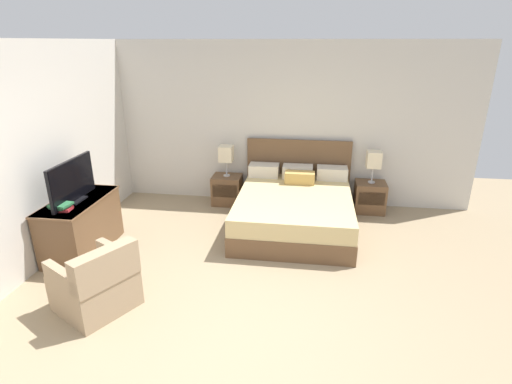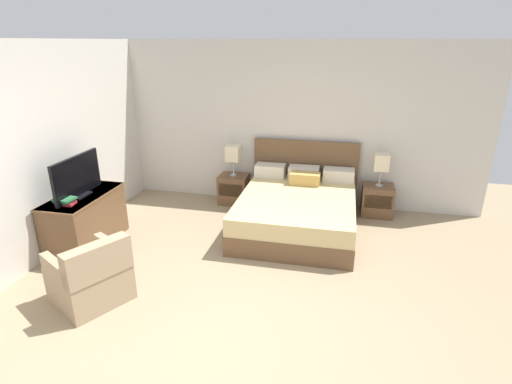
{
  "view_description": "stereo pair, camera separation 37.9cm",
  "coord_description": "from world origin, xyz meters",
  "px_view_note": "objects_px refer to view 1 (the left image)",
  "views": [
    {
      "loc": [
        0.62,
        -2.92,
        2.63
      ],
      "look_at": [
        -0.09,
        1.97,
        0.75
      ],
      "focal_mm": 28.0,
      "sensor_mm": 36.0,
      "label": 1
    },
    {
      "loc": [
        0.99,
        -2.86,
        2.63
      ],
      "look_at": [
        -0.09,
        1.97,
        0.75
      ],
      "focal_mm": 28.0,
      "sensor_mm": 36.0,
      "label": 2
    }
  ],
  "objects_px": {
    "table_lamp_right": "(374,160)",
    "tv": "(72,182)",
    "bed": "(295,208)",
    "book_blue_cover": "(60,207)",
    "book_red_cover": "(63,209)",
    "armchair_by_window": "(97,285)",
    "table_lamp_left": "(226,154)",
    "book_small_top": "(61,204)",
    "nightstand_left": "(227,190)",
    "dresser": "(81,225)",
    "nightstand_right": "(370,197)"
  },
  "relations": [
    {
      "from": "bed",
      "to": "dresser",
      "type": "xyz_separation_m",
      "value": [
        -2.72,
        -1.16,
        0.08
      ]
    },
    {
      "from": "dresser",
      "to": "book_blue_cover",
      "type": "height_order",
      "value": "book_blue_cover"
    },
    {
      "from": "table_lamp_left",
      "to": "tv",
      "type": "bearing_deg",
      "value": -128.42
    },
    {
      "from": "tv",
      "to": "book_blue_cover",
      "type": "distance_m",
      "value": 0.37
    },
    {
      "from": "nightstand_left",
      "to": "book_small_top",
      "type": "bearing_deg",
      "value": -124.49
    },
    {
      "from": "dresser",
      "to": "armchair_by_window",
      "type": "bearing_deg",
      "value": -53.99
    },
    {
      "from": "table_lamp_right",
      "to": "book_small_top",
      "type": "height_order",
      "value": "table_lamp_right"
    },
    {
      "from": "table_lamp_left",
      "to": "book_small_top",
      "type": "xyz_separation_m",
      "value": [
        -1.53,
        -2.23,
        -0.07
      ]
    },
    {
      "from": "table_lamp_left",
      "to": "armchair_by_window",
      "type": "distance_m",
      "value": 3.16
    },
    {
      "from": "nightstand_right",
      "to": "tv",
      "type": "bearing_deg",
      "value": -153.67
    },
    {
      "from": "armchair_by_window",
      "to": "dresser",
      "type": "bearing_deg",
      "value": 126.01
    },
    {
      "from": "nightstand_right",
      "to": "table_lamp_right",
      "type": "distance_m",
      "value": 0.63
    },
    {
      "from": "nightstand_right",
      "to": "dresser",
      "type": "height_order",
      "value": "dresser"
    },
    {
      "from": "table_lamp_left",
      "to": "dresser",
      "type": "xyz_separation_m",
      "value": [
        -1.54,
        -1.9,
        -0.5
      ]
    },
    {
      "from": "table_lamp_right",
      "to": "tv",
      "type": "bearing_deg",
      "value": -153.65
    },
    {
      "from": "tv",
      "to": "dresser",
      "type": "bearing_deg",
      "value": 94.27
    },
    {
      "from": "bed",
      "to": "tv",
      "type": "xyz_separation_m",
      "value": [
        -2.72,
        -1.2,
        0.69
      ]
    },
    {
      "from": "tv",
      "to": "book_small_top",
      "type": "distance_m",
      "value": 0.35
    },
    {
      "from": "table_lamp_right",
      "to": "book_red_cover",
      "type": "xyz_separation_m",
      "value": [
        -3.89,
        -2.23,
        -0.13
      ]
    },
    {
      "from": "book_blue_cover",
      "to": "bed",
      "type": "bearing_deg",
      "value": 28.68
    },
    {
      "from": "book_blue_cover",
      "to": "armchair_by_window",
      "type": "relative_size",
      "value": 0.21
    },
    {
      "from": "nightstand_right",
      "to": "book_small_top",
      "type": "height_order",
      "value": "book_small_top"
    },
    {
      "from": "tv",
      "to": "book_small_top",
      "type": "height_order",
      "value": "tv"
    },
    {
      "from": "table_lamp_right",
      "to": "book_small_top",
      "type": "distance_m",
      "value": 4.5
    },
    {
      "from": "armchair_by_window",
      "to": "table_lamp_left",
      "type": "bearing_deg",
      "value": 76.56
    },
    {
      "from": "dresser",
      "to": "book_blue_cover",
      "type": "distance_m",
      "value": 0.52
    },
    {
      "from": "nightstand_left",
      "to": "dresser",
      "type": "xyz_separation_m",
      "value": [
        -1.54,
        -1.9,
        0.13
      ]
    },
    {
      "from": "bed",
      "to": "nightstand_left",
      "type": "distance_m",
      "value": 1.4
    },
    {
      "from": "nightstand_left",
      "to": "book_small_top",
      "type": "distance_m",
      "value": 2.76
    },
    {
      "from": "armchair_by_window",
      "to": "table_lamp_right",
      "type": "bearing_deg",
      "value": 44.33
    },
    {
      "from": "bed",
      "to": "armchair_by_window",
      "type": "height_order",
      "value": "bed"
    },
    {
      "from": "nightstand_right",
      "to": "tv",
      "type": "distance_m",
      "value": 4.42
    },
    {
      "from": "nightstand_left",
      "to": "dresser",
      "type": "bearing_deg",
      "value": -128.99
    },
    {
      "from": "book_blue_cover",
      "to": "book_small_top",
      "type": "bearing_deg",
      "value": 0.0
    },
    {
      "from": "dresser",
      "to": "nightstand_left",
      "type": "bearing_deg",
      "value": 51.01
    },
    {
      "from": "table_lamp_right",
      "to": "book_blue_cover",
      "type": "xyz_separation_m",
      "value": [
        -3.92,
        -2.23,
        -0.1
      ]
    },
    {
      "from": "bed",
      "to": "book_small_top",
      "type": "bearing_deg",
      "value": -151.2
    },
    {
      "from": "table_lamp_right",
      "to": "book_blue_cover",
      "type": "relative_size",
      "value": 2.61
    },
    {
      "from": "nightstand_left",
      "to": "table_lamp_right",
      "type": "xyz_separation_m",
      "value": [
        2.37,
        0.0,
        0.63
      ]
    },
    {
      "from": "table_lamp_right",
      "to": "dresser",
      "type": "relative_size",
      "value": 0.44
    },
    {
      "from": "dresser",
      "to": "tv",
      "type": "relative_size",
      "value": 1.29
    },
    {
      "from": "nightstand_left",
      "to": "book_blue_cover",
      "type": "bearing_deg",
      "value": -124.74
    },
    {
      "from": "bed",
      "to": "book_blue_cover",
      "type": "relative_size",
      "value": 10.36
    },
    {
      "from": "table_lamp_right",
      "to": "armchair_by_window",
      "type": "distance_m",
      "value": 4.37
    },
    {
      "from": "nightstand_right",
      "to": "table_lamp_left",
      "type": "xyz_separation_m",
      "value": [
        -2.37,
        0.0,
        0.63
      ]
    },
    {
      "from": "book_red_cover",
      "to": "book_blue_cover",
      "type": "height_order",
      "value": "book_blue_cover"
    },
    {
      "from": "book_small_top",
      "to": "armchair_by_window",
      "type": "bearing_deg",
      "value": -44.16
    },
    {
      "from": "table_lamp_right",
      "to": "book_red_cover",
      "type": "height_order",
      "value": "table_lamp_right"
    },
    {
      "from": "table_lamp_right",
      "to": "tv",
      "type": "xyz_separation_m",
      "value": [
        -3.91,
        -1.93,
        0.11
      ]
    },
    {
      "from": "bed",
      "to": "nightstand_right",
      "type": "bearing_deg",
      "value": 31.87
    }
  ]
}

